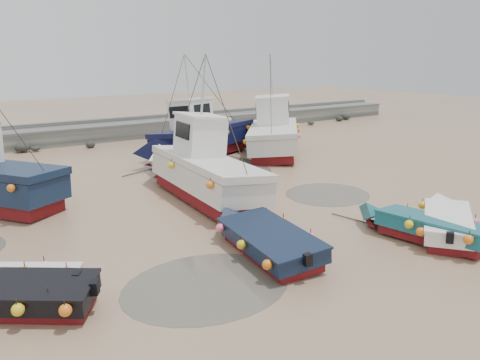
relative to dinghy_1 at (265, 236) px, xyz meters
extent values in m
plane|color=#A17D5F|center=(1.41, 1.09, -0.54)|extent=(120.00, 120.00, 0.00)
cube|color=slate|center=(1.41, 23.09, 0.06)|extent=(60.00, 2.20, 1.20)
cube|color=slate|center=(1.41, 24.30, 0.78)|extent=(60.00, 0.60, 0.25)
ellipsoid|color=black|center=(6.51, 20.12, -0.25)|extent=(0.84, 0.86, 0.51)
ellipsoid|color=black|center=(9.21, 21.65, -0.20)|extent=(0.98, 1.07, 0.72)
ellipsoid|color=black|center=(15.57, 20.63, -0.27)|extent=(0.78, 0.90, 0.59)
ellipsoid|color=black|center=(24.45, 20.89, -0.30)|extent=(0.68, 0.72, 0.52)
ellipsoid|color=black|center=(20.34, 20.36, -0.33)|extent=(0.60, 0.70, 0.31)
ellipsoid|color=black|center=(-3.66, 21.55, -0.19)|extent=(0.99, 0.80, 0.58)
ellipsoid|color=black|center=(13.60, 20.86, -0.35)|extent=(0.54, 0.46, 0.30)
ellipsoid|color=black|center=(11.10, 21.07, -0.33)|extent=(0.61, 0.47, 0.46)
ellipsoid|color=black|center=(25.70, 21.24, -0.22)|extent=(0.92, 0.97, 0.58)
ellipsoid|color=black|center=(-2.90, 21.36, -0.33)|extent=(0.61, 0.53, 0.32)
ellipsoid|color=black|center=(12.40, 21.69, -0.31)|extent=(0.67, 0.55, 0.43)
ellipsoid|color=black|center=(10.88, 20.48, -0.23)|extent=(0.88, 0.64, 0.62)
ellipsoid|color=black|center=(0.49, 20.69, -0.32)|extent=(0.64, 0.62, 0.48)
ellipsoid|color=black|center=(9.25, 21.51, -0.35)|extent=(0.55, 0.45, 0.29)
cylinder|color=#555044|center=(-2.73, -0.96, -0.54)|extent=(4.84, 4.84, 0.01)
cylinder|color=#555044|center=(6.22, 3.59, -0.54)|extent=(3.92, 3.92, 0.01)
cylinder|color=#555044|center=(4.11, 11.02, -0.54)|extent=(6.75, 6.75, 0.01)
cube|color=maroon|center=(-7.42, 0.98, -0.39)|extent=(3.28, 2.68, 0.30)
cube|color=silver|center=(-7.42, 0.98, -0.02)|extent=(3.58, 2.97, 0.45)
cube|color=brown|center=(-7.42, 0.98, 0.15)|extent=(2.98, 2.45, 0.10)
cube|color=silver|center=(-7.42, 0.98, 0.24)|extent=(3.67, 3.06, 0.07)
cube|color=black|center=(-5.91, -0.02, 0.16)|extent=(0.27, 0.28, 0.35)
sphere|color=orange|center=(-6.69, -0.41, 0.09)|extent=(0.30, 0.30, 0.30)
sphere|color=orange|center=(-6.43, 1.23, 0.09)|extent=(0.30, 0.30, 0.30)
cube|color=maroon|center=(-0.04, -0.37, -0.39)|extent=(1.95, 3.87, 0.30)
cube|color=black|center=(-0.04, -0.37, -0.02)|extent=(2.24, 4.18, 0.45)
pyramid|color=black|center=(0.25, 1.96, 0.43)|extent=(1.84, 0.93, 0.90)
cube|color=brown|center=(-0.04, -0.37, 0.15)|extent=(1.81, 3.50, 0.10)
cube|color=black|center=(-0.04, -0.37, 0.24)|extent=(2.32, 4.27, 0.07)
cube|color=black|center=(-0.30, -2.44, 0.16)|extent=(0.24, 0.21, 0.35)
cylinder|color=black|center=(0.37, 2.90, -0.51)|extent=(0.29, 1.99, 0.04)
sphere|color=orange|center=(-1.23, -1.82, 0.09)|extent=(0.30, 0.30, 0.30)
sphere|color=orange|center=(0.85, -1.28, 0.09)|extent=(0.30, 0.30, 0.30)
sphere|color=orange|center=(-1.03, -0.24, 0.09)|extent=(0.30, 0.30, 0.30)
sphere|color=orange|center=(1.05, 0.29, 0.09)|extent=(0.30, 0.30, 0.30)
sphere|color=orange|center=(-0.84, 1.33, 0.09)|extent=(0.30, 0.30, 0.30)
cube|color=maroon|center=(5.18, -2.54, -0.39)|extent=(2.02, 3.52, 0.30)
cube|color=#15545F|center=(5.18, -2.54, -0.02)|extent=(2.31, 3.81, 0.45)
pyramid|color=#15545F|center=(4.75, -0.46, 0.43)|extent=(1.74, 1.03, 0.90)
cube|color=brown|center=(5.18, -2.54, 0.15)|extent=(1.88, 3.19, 0.10)
cube|color=#15545F|center=(5.18, -2.54, 0.24)|extent=(2.39, 3.90, 0.07)
cylinder|color=black|center=(4.56, 0.42, -0.51)|extent=(0.45, 1.97, 0.04)
sphere|color=orange|center=(4.55, -4.11, 0.09)|extent=(0.30, 0.30, 0.30)
sphere|color=orange|center=(6.19, -2.81, 0.09)|extent=(0.30, 0.30, 0.30)
sphere|color=orange|center=(4.17, -2.27, 0.09)|extent=(0.30, 0.30, 0.30)
sphere|color=orange|center=(5.80, -0.97, 0.09)|extent=(0.30, 0.30, 0.30)
cube|color=maroon|center=(5.98, -2.57, -0.39)|extent=(3.56, 2.99, 0.30)
cube|color=white|center=(5.98, -2.57, -0.02)|extent=(3.89, 3.31, 0.45)
pyramid|color=white|center=(7.80, -1.31, 0.43)|extent=(1.41, 1.60, 0.90)
cube|color=brown|center=(5.98, -2.57, 0.15)|extent=(3.24, 2.74, 0.10)
cube|color=white|center=(5.98, -2.57, 0.24)|extent=(4.00, 3.41, 0.07)
cube|color=black|center=(4.37, -3.67, 0.16)|extent=(0.27, 0.28, 0.35)
cylinder|color=black|center=(8.55, -0.79, -0.51)|extent=(1.67, 1.17, 0.04)
sphere|color=orange|center=(4.27, -2.71, 0.09)|extent=(0.30, 0.30, 0.30)
sphere|color=orange|center=(6.46, -3.26, 0.09)|extent=(0.30, 0.30, 0.30)
sphere|color=orange|center=(6.71, -1.03, 0.09)|extent=(0.30, 0.30, 0.30)
cube|color=maroon|center=(-7.14, 0.32, -0.39)|extent=(3.27, 2.77, 0.30)
cube|color=black|center=(-7.14, 0.32, -0.02)|extent=(3.58, 3.07, 0.45)
cube|color=brown|center=(-7.14, 0.32, 0.15)|extent=(2.98, 2.54, 0.10)
cube|color=black|center=(-7.14, 0.32, 0.24)|extent=(3.67, 3.16, 0.07)
cube|color=black|center=(-5.68, -0.71, 0.16)|extent=(0.27, 0.28, 0.35)
sphere|color=orange|center=(-6.48, -1.11, 0.09)|extent=(0.30, 0.30, 0.30)
sphere|color=orange|center=(-6.02, 0.50, 0.09)|extent=(0.30, 0.30, 0.30)
sphere|color=orange|center=(-7.37, -0.49, 0.09)|extent=(0.30, 0.30, 0.30)
sphere|color=orange|center=(-6.91, 1.13, 0.09)|extent=(0.30, 0.30, 0.30)
sphere|color=#FF6482|center=(-6.39, 7.00, 0.84)|extent=(0.30, 0.30, 0.30)
sphere|color=#FF6482|center=(-4.83, 9.15, 0.84)|extent=(0.30, 0.30, 0.30)
sphere|color=#FF6482|center=(-5.82, 10.54, 0.84)|extent=(0.30, 0.30, 0.30)
cube|color=maroon|center=(1.12, 5.87, -0.27)|extent=(2.40, 6.63, 0.55)
cube|color=silver|center=(1.12, 5.87, 0.48)|extent=(2.78, 7.13, 0.95)
pyramid|color=silver|center=(1.35, 9.92, 1.18)|extent=(2.47, 1.56, 1.40)
cube|color=brown|center=(1.12, 5.87, 1.00)|extent=(2.68, 6.96, 0.08)
cube|color=silver|center=(1.12, 5.87, 1.14)|extent=(2.84, 7.29, 0.30)
cube|color=white|center=(1.18, 6.82, 2.11)|extent=(1.79, 2.09, 1.70)
cube|color=white|center=(1.18, 6.82, 3.02)|extent=(1.93, 2.26, 0.12)
cube|color=black|center=(1.23, 7.84, 2.36)|extent=(1.43, 0.13, 0.68)
cylinder|color=#B7B7B2|center=(1.18, 6.82, 4.38)|extent=(0.10, 0.10, 2.60)
cylinder|color=black|center=(1.41, 11.04, -0.51)|extent=(0.22, 3.00, 0.05)
sphere|color=#FF6482|center=(-0.35, 3.16, 0.84)|extent=(0.30, 0.30, 0.30)
sphere|color=#FF6482|center=(2.39, 4.87, 0.84)|extent=(0.30, 0.30, 0.30)
sphere|color=#FF6482|center=(-0.14, 6.87, 0.84)|extent=(0.30, 0.30, 0.30)
sphere|color=#FF6482|center=(2.60, 8.58, 0.84)|extent=(0.30, 0.30, 0.30)
cube|color=maroon|center=(5.81, 14.05, -0.27)|extent=(7.03, 4.40, 0.55)
cube|color=black|center=(5.81, 14.05, 0.48)|extent=(7.62, 4.93, 0.95)
pyramid|color=black|center=(1.93, 12.61, 1.18)|extent=(2.24, 2.93, 1.40)
cube|color=brown|center=(5.81, 14.05, 1.00)|extent=(7.44, 4.78, 0.08)
cube|color=black|center=(5.81, 14.05, 1.14)|extent=(7.80, 5.04, 0.30)
cube|color=white|center=(4.89, 13.71, 2.11)|extent=(2.51, 2.40, 1.70)
cube|color=white|center=(4.89, 13.71, 3.02)|extent=(2.71, 2.59, 0.12)
cube|color=black|center=(3.93, 13.35, 2.36)|extent=(0.59, 1.47, 0.68)
cylinder|color=#B7B7B2|center=(4.89, 13.71, 4.38)|extent=(0.10, 0.10, 2.60)
cylinder|color=black|center=(0.86, 12.21, -0.51)|extent=(2.83, 1.09, 0.05)
sphere|color=#FF6482|center=(8.97, 13.71, 0.84)|extent=(0.30, 0.30, 0.30)
sphere|color=#FF6482|center=(6.92, 15.97, 0.84)|extent=(0.30, 0.30, 0.30)
sphere|color=#FF6482|center=(6.84, 12.91, 0.84)|extent=(0.30, 0.30, 0.30)
sphere|color=#FF6482|center=(4.78, 15.18, 0.84)|extent=(0.30, 0.30, 0.30)
sphere|color=#FF6482|center=(4.70, 12.12, 0.84)|extent=(0.30, 0.30, 0.30)
sphere|color=#FF6482|center=(2.64, 14.38, 0.84)|extent=(0.30, 0.30, 0.30)
cube|color=maroon|center=(9.58, 11.85, -0.27)|extent=(5.89, 6.43, 0.55)
cube|color=silver|center=(9.58, 11.85, 0.48)|extent=(6.51, 7.06, 0.95)
pyramid|color=silver|center=(12.08, 14.90, 1.18)|extent=(3.11, 2.91, 1.40)
cube|color=brown|center=(9.58, 11.85, 1.00)|extent=(6.33, 6.86, 0.08)
cube|color=silver|center=(9.58, 11.85, 1.14)|extent=(6.66, 7.21, 0.30)
cube|color=white|center=(10.17, 12.57, 2.11)|extent=(2.81, 2.81, 1.70)
cube|color=white|center=(10.17, 12.57, 3.02)|extent=(3.04, 3.04, 0.12)
cube|color=black|center=(10.82, 13.36, 2.36)|extent=(1.34, 1.12, 0.68)
cylinder|color=#B7B7B2|center=(10.17, 12.57, 4.38)|extent=(0.10, 0.10, 2.60)
cylinder|color=black|center=(12.79, 15.76, -0.51)|extent=(1.94, 2.35, 0.05)
sphere|color=#FF6482|center=(6.67, 10.75, 0.84)|extent=(0.30, 0.30, 0.30)
sphere|color=#FF6482|center=(9.75, 9.62, 0.84)|extent=(0.30, 0.30, 0.30)
sphere|color=#FF6482|center=(8.04, 12.42, 0.84)|extent=(0.30, 0.30, 0.30)
sphere|color=#FF6482|center=(11.12, 11.29, 0.84)|extent=(0.30, 0.30, 0.30)
sphere|color=#FF6482|center=(9.41, 14.09, 0.84)|extent=(0.30, 0.30, 0.30)
sphere|color=#FF6482|center=(12.49, 12.96, 0.84)|extent=(0.30, 0.30, 0.30)
imported|color=#161B34|center=(-5.05, 8.53, -0.54)|extent=(0.75, 0.62, 1.76)
camera|label=1|loc=(-8.48, -11.24, 5.62)|focal=35.00mm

